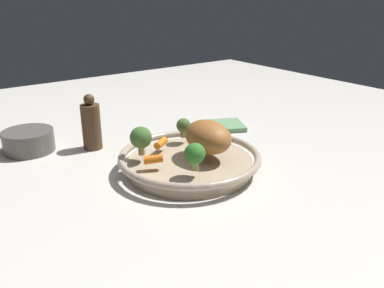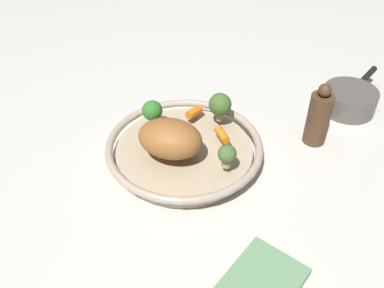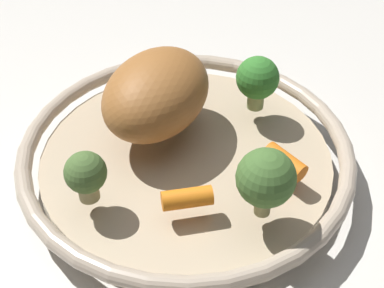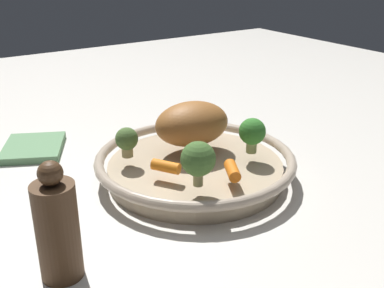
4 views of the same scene
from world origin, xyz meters
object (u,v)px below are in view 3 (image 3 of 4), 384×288
(broccoli_floret_mid, at_px, (257,79))
(broccoli_floret_edge, at_px, (86,174))
(broccoli_floret_small, at_px, (266,179))
(roast_chicken_piece, at_px, (156,93))
(serving_bowl, at_px, (186,159))
(baby_carrot_near_rim, at_px, (285,162))
(baby_carrot_back, at_px, (187,198))

(broccoli_floret_mid, bearing_deg, broccoli_floret_edge, 61.07)
(broccoli_floret_edge, bearing_deg, broccoli_floret_mid, -118.93)
(broccoli_floret_small, relative_size, broccoli_floret_mid, 1.13)
(broccoli_floret_edge, bearing_deg, roast_chicken_piece, -96.86)
(broccoli_floret_small, bearing_deg, broccoli_floret_edge, 14.89)
(serving_bowl, relative_size, baby_carrot_near_rim, 8.10)
(broccoli_floret_small, bearing_deg, serving_bowl, -31.94)
(baby_carrot_back, height_order, broccoli_floret_edge, broccoli_floret_edge)
(baby_carrot_back, xyz_separation_m, broccoli_floret_small, (-0.06, -0.02, 0.03))
(roast_chicken_piece, relative_size, broccoli_floret_mid, 2.22)
(baby_carrot_near_rim, xyz_separation_m, baby_carrot_back, (0.07, 0.08, -0.00))
(broccoli_floret_edge, bearing_deg, serving_bowl, -118.28)
(roast_chicken_piece, xyz_separation_m, baby_carrot_near_rim, (-0.14, 0.02, -0.03))
(serving_bowl, xyz_separation_m, broccoli_floret_small, (-0.10, 0.06, 0.06))
(roast_chicken_piece, distance_m, broccoli_floret_edge, 0.12)
(baby_carrot_back, distance_m, broccoli_floret_edge, 0.09)
(broccoli_floret_mid, bearing_deg, serving_bowl, 60.31)
(roast_chicken_piece, distance_m, baby_carrot_near_rim, 0.15)
(serving_bowl, relative_size, broccoli_floret_edge, 6.73)
(broccoli_floret_small, height_order, broccoli_floret_edge, broccoli_floret_small)
(baby_carrot_near_rim, xyz_separation_m, broccoli_floret_edge, (0.16, 0.10, 0.02))
(serving_bowl, xyz_separation_m, baby_carrot_near_rim, (-0.10, -0.00, 0.03))
(baby_carrot_back, relative_size, broccoli_floret_small, 0.66)
(baby_carrot_back, bearing_deg, serving_bowl, -67.34)
(baby_carrot_back, xyz_separation_m, broccoli_floret_mid, (-0.02, -0.16, 0.03))
(serving_bowl, height_order, broccoli_floret_mid, broccoli_floret_mid)
(baby_carrot_back, bearing_deg, broccoli_floret_mid, -95.52)
(broccoli_floret_small, bearing_deg, baby_carrot_near_rim, -94.26)
(roast_chicken_piece, relative_size, broccoli_floret_small, 1.97)
(baby_carrot_back, height_order, broccoli_floret_mid, broccoli_floret_mid)
(broccoli_floret_mid, bearing_deg, baby_carrot_back, 84.48)
(broccoli_floret_mid, bearing_deg, broccoli_floret_small, 108.87)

